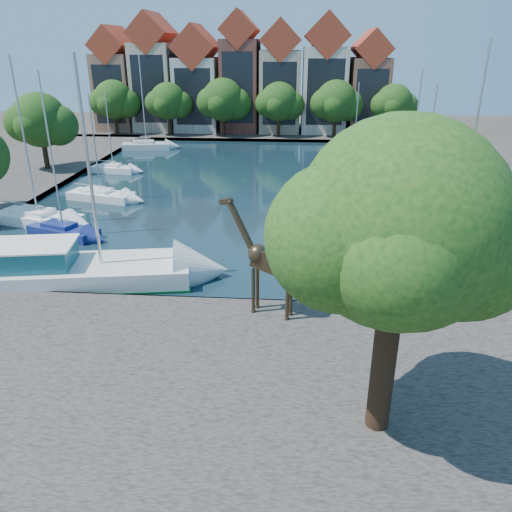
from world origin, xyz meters
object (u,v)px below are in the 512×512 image
(plane_tree, at_px, (403,232))
(sailboat_left_a, at_px, (38,216))
(giraffe_statue, at_px, (268,261))
(motorsailer, at_px, (66,268))
(sailboat_right_a, at_px, (456,246))

(plane_tree, xyz_separation_m, sailboat_left_a, (-22.62, 20.70, -6.97))
(giraffe_statue, bearing_deg, sailboat_left_a, 144.32)
(plane_tree, bearing_deg, sailboat_left_a, 137.53)
(motorsailer, distance_m, sailboat_left_a, 11.77)
(plane_tree, relative_size, sailboat_left_a, 0.88)
(motorsailer, height_order, sailboat_left_a, motorsailer)
(giraffe_statue, bearing_deg, motorsailer, 164.12)
(motorsailer, distance_m, sailboat_right_a, 24.18)
(motorsailer, xyz_separation_m, sailboat_left_a, (-6.56, 9.77, -0.31))
(giraffe_statue, relative_size, motorsailer, 0.42)
(giraffe_statue, height_order, motorsailer, motorsailer)
(motorsailer, bearing_deg, sailboat_right_a, 14.22)
(plane_tree, relative_size, giraffe_statue, 1.89)
(giraffe_statue, xyz_separation_m, sailboat_left_a, (-18.23, 13.09, -2.56))
(plane_tree, xyz_separation_m, motorsailer, (-16.06, 10.93, -6.65))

